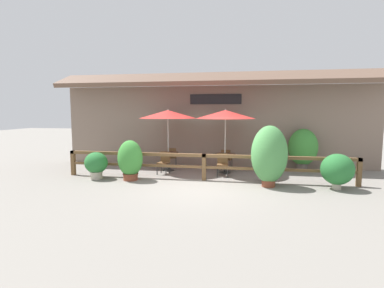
% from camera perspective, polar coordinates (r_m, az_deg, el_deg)
% --- Properties ---
extents(ground_plane, '(60.00, 60.00, 0.00)m').
position_cam_1_polar(ground_plane, '(9.83, 1.45, -8.28)').
color(ground_plane, gray).
extents(building_facade, '(14.28, 1.49, 4.23)m').
position_cam_1_polar(building_facade, '(13.59, 4.13, 4.97)').
color(building_facade, gray).
rests_on(building_facade, ground).
extents(patio_railing, '(10.40, 0.14, 0.95)m').
position_cam_1_polar(patio_railing, '(10.70, 2.32, -3.28)').
color(patio_railing, brown).
rests_on(patio_railing, ground).
extents(patio_umbrella_near, '(2.34, 2.34, 2.55)m').
position_cam_1_polar(patio_umbrella_near, '(12.36, -4.60, 5.66)').
color(patio_umbrella_near, '#B7B2A8').
rests_on(patio_umbrella_near, ground).
extents(dining_table_near, '(0.84, 0.84, 0.77)m').
position_cam_1_polar(dining_table_near, '(12.50, -4.54, -2.29)').
color(dining_table_near, '#4C3826').
rests_on(dining_table_near, ground).
extents(chair_near_streetside, '(0.48, 0.48, 0.87)m').
position_cam_1_polar(chair_near_streetside, '(11.86, -5.34, -3.35)').
color(chair_near_streetside, brown).
rests_on(chair_near_streetside, ground).
extents(chair_near_wallside, '(0.51, 0.51, 0.87)m').
position_cam_1_polar(chair_near_wallside, '(13.19, -3.90, -2.37)').
color(chair_near_wallside, brown).
rests_on(chair_near_wallside, ground).
extents(patio_umbrella_middle, '(2.34, 2.34, 2.55)m').
position_cam_1_polar(patio_umbrella_middle, '(11.94, 6.38, 5.62)').
color(patio_umbrella_middle, '#B7B2A8').
rests_on(patio_umbrella_middle, ground).
extents(dining_table_middle, '(0.84, 0.84, 0.77)m').
position_cam_1_polar(dining_table_middle, '(12.08, 6.28, -2.60)').
color(dining_table_middle, '#4C3826').
rests_on(dining_table_middle, ground).
extents(chair_middle_streetside, '(0.45, 0.45, 0.87)m').
position_cam_1_polar(chair_middle_streetside, '(11.49, 5.83, -3.68)').
color(chair_middle_streetside, brown).
rests_on(chair_middle_streetside, ground).
extents(chair_middle_wallside, '(0.48, 0.48, 0.87)m').
position_cam_1_polar(chair_middle_wallside, '(12.72, 6.56, -2.72)').
color(chair_middle_wallside, brown).
rests_on(chair_middle_wallside, ground).
extents(potted_plant_small_flowering, '(1.17, 1.05, 2.01)m').
position_cam_1_polar(potted_plant_small_flowering, '(10.07, 14.49, -2.05)').
color(potted_plant_small_flowering, brown).
rests_on(potted_plant_small_flowering, ground).
extents(potted_plant_corner_fern, '(1.01, 0.91, 1.14)m').
position_cam_1_polar(potted_plant_corner_fern, '(10.52, 25.95, -4.41)').
color(potted_plant_corner_fern, '#B7AD99').
rests_on(potted_plant_corner_fern, ground).
extents(potted_plant_entrance_palm, '(0.85, 0.76, 0.99)m').
position_cam_1_polar(potted_plant_entrance_palm, '(11.49, -17.79, -3.63)').
color(potted_plant_entrance_palm, '#B7AD99').
rests_on(potted_plant_entrance_palm, ground).
extents(potted_plant_tall_tropical, '(0.90, 0.81, 1.44)m').
position_cam_1_polar(potted_plant_tall_tropical, '(10.94, -11.69, -2.93)').
color(potted_plant_tall_tropical, brown).
rests_on(potted_plant_tall_tropical, ground).
extents(potted_plant_broad_leaf, '(1.19, 1.07, 1.75)m').
position_cam_1_polar(potted_plant_broad_leaf, '(13.25, 20.38, -0.69)').
color(potted_plant_broad_leaf, '#564C47').
rests_on(potted_plant_broad_leaf, ground).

